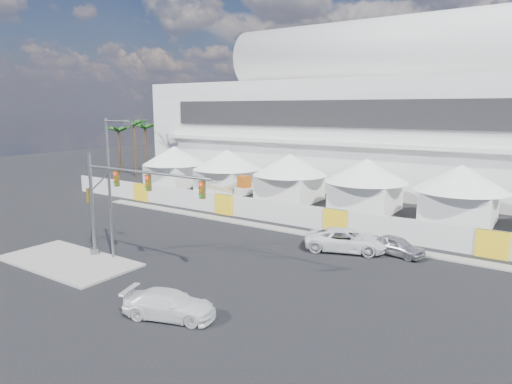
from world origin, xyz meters
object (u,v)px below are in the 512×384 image
Objects in this scene: traffic_mast at (114,201)px; streetlight_median at (111,179)px; pickup_near at (170,305)px; sedan_silver at (396,246)px; boom_lift at (219,198)px; pickup_curb at (346,240)px.

streetlight_median reaches higher than traffic_mast.
traffic_mast is at bearing -24.71° from streetlight_median.
pickup_near is 10.60m from traffic_mast.
sedan_silver is at bearing -40.87° from pickup_near.
traffic_mast is 18.30m from boom_lift.
streetlight_median is at bearing 112.53° from pickup_curb.
sedan_silver is 21.00m from boom_lift.
traffic_mast reaches higher than sedan_silver.
pickup_near is at bearing -24.47° from streetlight_median.
traffic_mast is 1.40× the size of boom_lift.
boom_lift is (-14.00, 21.46, 0.38)m from pickup_near.
pickup_curb is 18.09m from boom_lift.
boom_lift is at bearing 105.86° from traffic_mast.
traffic_mast is 1.52m from streetlight_median.
pickup_near is 0.59× the size of boom_lift.
pickup_curb is 1.24× the size of pickup_near.
pickup_curb is at bearing -3.93° from boom_lift.
boom_lift is (-16.99, 6.20, 0.25)m from pickup_curb.
pickup_near is at bearing -24.46° from traffic_mast.
boom_lift is at bearing 104.69° from streetlight_median.
streetlight_median is 18.31m from boom_lift.
streetlight_median is (-0.43, 0.20, 1.44)m from traffic_mast.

